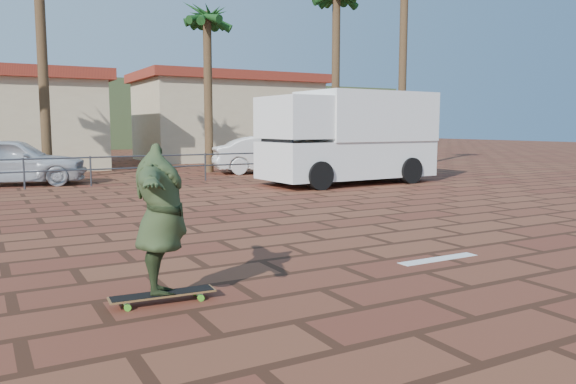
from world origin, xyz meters
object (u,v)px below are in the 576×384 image
object	(u,v)px
longboard	(163,295)
campervan	(349,135)
skateboarder	(161,219)
car_silver	(12,161)
car_white	(269,155)

from	to	relation	value
longboard	campervan	size ratio (longest dim) A/B	0.19
skateboarder	car_silver	distance (m)	14.94
longboard	campervan	xyz separation A→B (m)	(9.54, 9.93, 1.56)
skateboarder	campervan	xyz separation A→B (m)	(9.54, 9.93, 0.70)
car_silver	skateboarder	bearing A→B (deg)	-162.32
skateboarder	car_white	world-z (taller)	skateboarder
car_white	car_silver	bearing A→B (deg)	105.19
longboard	campervan	bearing A→B (deg)	50.10
longboard	car_white	distance (m)	17.67
skateboarder	campervan	size ratio (longest dim) A/B	0.33
longboard	campervan	distance (m)	13.86
skateboarder	car_silver	world-z (taller)	skateboarder
campervan	car_silver	xyz separation A→B (m)	(-10.27, 4.99, -0.85)
skateboarder	campervan	world-z (taller)	campervan
car_silver	car_white	size ratio (longest dim) A/B	1.02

